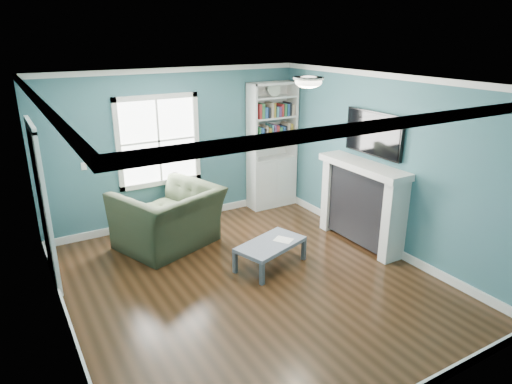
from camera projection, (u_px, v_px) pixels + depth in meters
floor at (251, 282)px, 6.03m from camera, size 5.00×5.00×0.00m
room_walls at (250, 168)px, 5.50m from camera, size 5.00×5.00×5.00m
trim at (250, 195)px, 5.62m from camera, size 4.50×5.00×2.60m
window at (159, 141)px, 7.42m from camera, size 1.40×0.06×1.50m
bookshelf at (272, 158)px, 8.44m from camera, size 0.90×0.35×2.31m
fireplace at (362, 204)px, 6.97m from camera, size 0.44×1.58×1.30m
tv at (374, 134)px, 6.67m from camera, size 0.06×1.10×0.65m
door at (43, 205)px, 5.75m from camera, size 0.12×0.98×2.17m
ceiling_fixture at (309, 81)px, 5.69m from camera, size 0.38×0.38×0.15m
light_switch at (84, 166)px, 6.93m from camera, size 0.08×0.01×0.12m
recliner at (168, 209)px, 6.88m from camera, size 1.63×1.34×1.23m
coffee_table at (271, 246)px, 6.36m from camera, size 1.10×0.82×0.36m
paper_sheet at (283, 240)px, 6.43m from camera, size 0.30×0.31×0.00m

